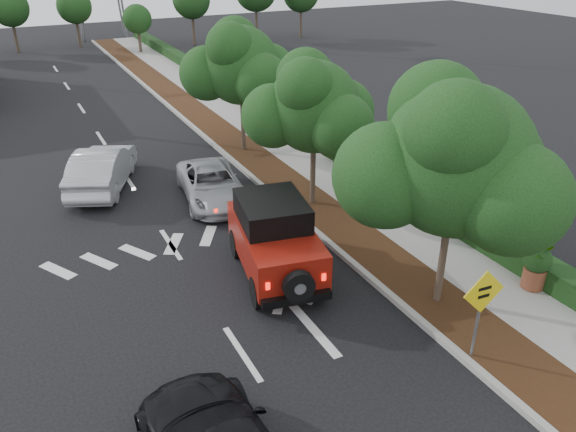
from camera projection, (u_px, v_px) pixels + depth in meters
ground at (242, 353)px, 13.61m from camera, size 120.00×120.00×0.00m
curb at (232, 160)px, 24.98m from camera, size 0.20×70.00×0.15m
planting_strip at (253, 157)px, 25.40m from camera, size 1.80×70.00×0.12m
sidewalk at (290, 150)px, 26.17m from camera, size 2.00×70.00×0.12m
hedge at (316, 139)px, 26.59m from camera, size 0.80×70.00×0.80m
transmission_tower at (105, 39)px, 54.19m from camera, size 7.00×4.00×28.00m
street_tree_near at (436, 302)px, 15.49m from camera, size 3.80×3.80×5.92m
street_tree_mid at (312, 205)px, 21.06m from camera, size 3.20×3.20×5.32m
street_tree_far at (244, 151)px, 26.22m from camera, size 3.40×3.40×5.62m
red_jeep at (273, 237)px, 16.42m from camera, size 2.73×4.72×2.32m
silver_suv_ahead at (212, 184)px, 21.18m from camera, size 2.79×4.91×1.29m
silver_sedan_oncoming at (102, 168)px, 22.17m from camera, size 3.62×5.27×1.65m
speed_hump_sign at (481, 303)px, 12.69m from camera, size 1.12×0.13×2.38m
terracotta_planter at (537, 263)px, 15.60m from camera, size 0.78×0.78×1.36m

